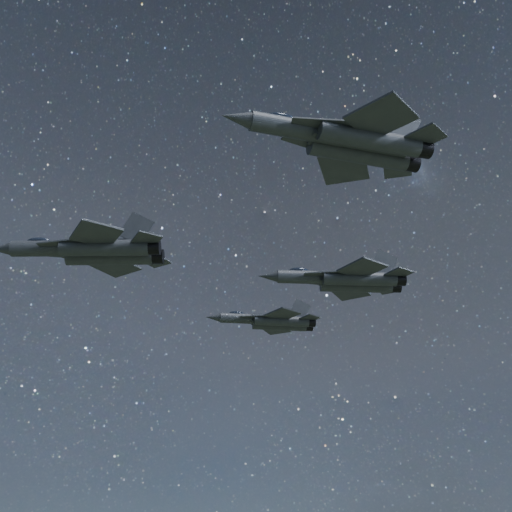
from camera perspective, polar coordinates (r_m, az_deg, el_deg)
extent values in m
cylinder|color=#2B3036|center=(66.89, -19.01, 0.68)|extent=(8.29, 3.52, 1.71)
cone|color=#2B3036|center=(68.87, -23.13, 0.62)|extent=(2.91, 2.10, 1.53)
ellipsoid|color=#1A212F|center=(67.70, -19.96, 1.29)|extent=(2.80, 1.72, 0.84)
cube|color=#2B3036|center=(65.13, -14.31, 0.70)|extent=(9.13, 3.66, 1.42)
cylinder|color=#2B3036|center=(63.86, -14.21, 0.75)|extent=(9.35, 3.77, 1.71)
cylinder|color=#2B3036|center=(65.75, -13.75, -0.10)|extent=(9.35, 3.77, 1.71)
cylinder|color=black|center=(62.72, -9.76, 0.81)|extent=(1.75, 1.86, 1.58)
cylinder|color=black|center=(64.65, -9.43, -0.07)|extent=(1.75, 1.86, 1.58)
cube|color=#2B3036|center=(64.93, -17.80, 1.19)|extent=(5.69, 3.44, 0.13)
cube|color=#2B3036|center=(67.44, -17.06, 0.04)|extent=(5.74, 1.43, 0.13)
cube|color=#2B3036|center=(61.77, -14.98, 2.03)|extent=(5.46, 5.80, 0.22)
cube|color=#2B3036|center=(68.20, -13.40, -0.90)|extent=(6.28, 6.28, 0.22)
cube|color=#2B3036|center=(61.66, -10.38, 1.58)|extent=(3.20, 3.35, 0.16)
cube|color=#2B3036|center=(66.09, -9.58, -0.44)|extent=(3.71, 3.72, 0.16)
cube|color=#2B3036|center=(63.81, -11.31, 2.57)|extent=(3.68, 1.34, 3.90)
cube|color=#2B3036|center=(66.17, -10.85, 1.44)|extent=(3.80, 0.74, 3.90)
cylinder|color=#2B3036|center=(84.86, -1.12, -5.98)|extent=(6.89, 2.03, 1.43)
cone|color=#2B3036|center=(84.56, -4.10, -5.85)|extent=(2.31, 1.48, 1.28)
ellipsoid|color=#1A212F|center=(85.00, -1.85, -5.51)|extent=(2.26, 1.15, 0.71)
cube|color=#2B3036|center=(85.42, 2.09, -6.14)|extent=(7.61, 2.04, 1.19)
cylinder|color=#2B3036|center=(84.49, 2.43, -6.20)|extent=(7.80, 2.11, 1.43)
cylinder|color=#2B3036|center=(86.19, 2.24, -6.61)|extent=(7.80, 2.11, 1.43)
cylinder|color=black|center=(85.25, 5.25, -6.30)|extent=(1.31, 1.42, 1.32)
cylinder|color=black|center=(86.94, 5.01, -6.70)|extent=(1.31, 1.42, 1.32)
cube|color=#2B3036|center=(83.84, 0.10, -5.81)|extent=(4.86, 2.29, 0.11)
cube|color=#2B3036|center=(86.15, -0.10, -6.38)|extent=(4.85, 1.49, 0.11)
cube|color=#2B3036|center=(82.48, 2.55, -5.57)|extent=(4.89, 5.09, 0.18)
cube|color=#2B3036|center=(88.28, 1.90, -6.96)|extent=(5.16, 5.25, 0.18)
cube|color=#2B3036|center=(84.14, 5.16, -5.90)|extent=(2.88, 2.97, 0.14)
cube|color=#2B3036|center=(88.03, 4.61, -6.84)|extent=(3.04, 3.09, 0.14)
cube|color=#2B3036|center=(85.33, 4.21, -5.11)|extent=(3.17, 0.69, 3.26)
cube|color=#2B3036|center=(87.44, 3.93, -5.64)|extent=(3.20, 0.48, 3.26)
cylinder|color=#2B3036|center=(50.02, 3.91, 11.96)|extent=(7.94, 2.20, 1.65)
cone|color=#2B3036|center=(48.83, -1.86, 13.00)|extent=(2.64, 1.66, 1.48)
ellipsoid|color=#1A212F|center=(50.17, 2.48, 12.94)|extent=(2.59, 1.29, 0.82)
cube|color=#2B3036|center=(51.81, 9.77, 10.73)|extent=(8.78, 2.20, 1.38)
cylinder|color=#2B3036|center=(50.94, 10.76, 10.88)|extent=(9.00, 2.28, 1.65)
cylinder|color=#2B3036|center=(52.46, 9.74, 9.57)|extent=(9.00, 2.28, 1.65)
cylinder|color=black|center=(53.05, 15.56, 9.80)|extent=(1.48, 1.62, 1.53)
cylinder|color=black|center=(54.51, 14.43, 8.58)|extent=(1.48, 1.62, 1.53)
cube|color=#2B3036|center=(49.48, 6.62, 12.40)|extent=(5.61, 1.83, 0.13)
cube|color=#2B3036|center=(51.57, 5.41, 10.52)|extent=(5.62, 2.56, 0.13)
cube|color=#2B3036|center=(49.23, 11.82, 12.79)|extent=(5.94, 6.05, 0.21)
cube|color=#2B3036|center=(54.37, 8.38, 8.33)|extent=(5.69, 5.91, 0.21)
cube|color=#2B3036|center=(52.05, 15.89, 10.90)|extent=(3.50, 3.56, 0.16)
cube|color=#2B3036|center=(55.40, 13.33, 8.09)|extent=(3.35, 3.45, 0.16)
cube|color=#2B3036|center=(53.24, 13.74, 12.11)|extent=(3.69, 0.54, 3.77)
cube|color=#2B3036|center=(55.05, 12.41, 10.52)|extent=(3.67, 0.72, 3.77)
cylinder|color=#2B3036|center=(76.98, 5.12, -2.02)|extent=(8.38, 2.96, 1.73)
cone|color=#2B3036|center=(76.41, 1.16, -1.94)|extent=(2.87, 1.94, 1.55)
ellipsoid|color=#1A212F|center=(77.15, 4.12, -1.43)|extent=(2.79, 1.55, 0.85)
cube|color=#2B3036|center=(77.98, 9.33, -2.14)|extent=(9.25, 3.03, 1.44)
cylinder|color=#2B3036|center=(76.89, 9.84, -2.15)|extent=(9.48, 3.13, 1.73)
cylinder|color=#2B3036|center=(78.88, 9.51, -2.80)|extent=(9.48, 3.13, 1.73)
cylinder|color=black|center=(78.18, 13.50, -2.21)|extent=(1.67, 1.80, 1.60)
cylinder|color=black|center=(80.14, 13.08, -2.85)|extent=(1.67, 1.80, 1.60)
cube|color=#2B3036|center=(75.89, 6.77, -1.68)|extent=(5.84, 3.10, 0.13)
cube|color=#2B3036|center=(78.59, 6.42, -2.58)|extent=(5.81, 1.44, 0.13)
cube|color=#2B3036|center=(74.57, 10.09, -1.16)|extent=(5.76, 6.05, 0.22)
cube|color=#2B3036|center=(81.31, 8.96, -3.39)|extent=(6.31, 6.37, 0.22)
cube|color=#2B3036|center=(76.89, 13.45, -1.62)|extent=(3.38, 3.51, 0.17)
cube|color=#2B3036|center=(81.38, 12.50, -3.10)|extent=(3.73, 3.76, 0.17)
cube|color=#2B3036|center=(78.28, 12.07, -0.69)|extent=(3.79, 1.07, 3.95)
cube|color=#2B3036|center=(80.71, 11.59, -1.53)|extent=(3.87, 0.65, 3.95)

